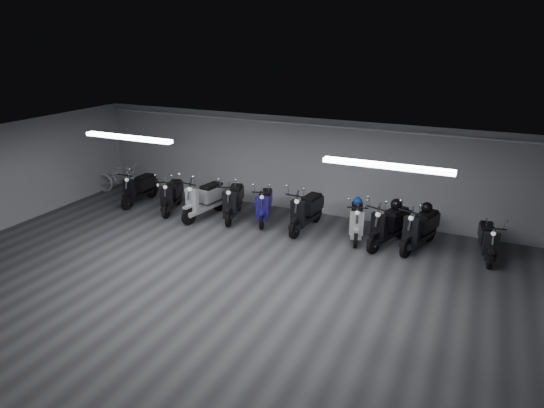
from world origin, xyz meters
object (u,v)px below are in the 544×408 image
at_px(scooter_2, 204,193).
at_px(scooter_3, 233,195).
at_px(bicycle, 120,176).
at_px(scooter_6, 357,215).
at_px(scooter_9, 489,235).
at_px(helmet_0, 427,207).
at_px(scooter_1, 171,190).
at_px(helmet_2, 396,204).
at_px(scooter_4, 264,199).
at_px(scooter_7, 389,219).
at_px(scooter_0, 139,183).
at_px(scooter_5, 306,205).
at_px(scooter_8, 421,222).
at_px(helmet_1, 358,201).

xyz_separation_m(scooter_2, scooter_3, (0.79, 0.29, -0.04)).
height_order(scooter_2, bicycle, scooter_2).
distance_m(scooter_3, scooter_6, 3.57).
distance_m(scooter_9, helmet_0, 1.52).
xyz_separation_m(scooter_1, helmet_2, (6.47, 0.46, 0.37)).
distance_m(scooter_4, scooter_7, 3.52).
xyz_separation_m(scooter_4, helmet_2, (3.61, 0.06, 0.38)).
relative_size(scooter_9, helmet_0, 5.91).
bearing_deg(helmet_0, scooter_2, -174.17).
bearing_deg(scooter_2, scooter_3, 29.22).
bearing_deg(scooter_0, scooter_2, -5.31).
bearing_deg(scooter_1, bicycle, 147.58).
xyz_separation_m(scooter_4, helmet_0, (4.33, 0.16, 0.37)).
height_order(scooter_9, helmet_2, scooter_9).
height_order(scooter_3, scooter_6, scooter_3).
relative_size(scooter_4, scooter_6, 1.00).
relative_size(scooter_7, helmet_2, 6.69).
relative_size(scooter_1, scooter_4, 1.02).
xyz_separation_m(scooter_3, scooter_7, (4.42, -0.03, 0.02)).
xyz_separation_m(scooter_2, bicycle, (-3.70, 0.69, -0.13)).
bearing_deg(scooter_0, scooter_1, -6.65).
bearing_deg(scooter_2, bicycle, 178.68).
distance_m(scooter_2, scooter_5, 3.01).
bearing_deg(scooter_2, scooter_9, 13.08).
relative_size(scooter_3, scooter_7, 0.97).
xyz_separation_m(scooter_7, helmet_2, (0.09, 0.25, 0.31)).
bearing_deg(scooter_9, scooter_1, 174.34).
xyz_separation_m(scooter_1, bicycle, (-2.53, 0.64, -0.05)).
relative_size(scooter_3, scooter_8, 0.97).
height_order(scooter_1, scooter_6, scooter_1).
xyz_separation_m(scooter_8, helmet_1, (-1.64, 0.25, 0.21)).
distance_m(scooter_8, helmet_0, 0.41).
xyz_separation_m(scooter_7, scooter_8, (0.73, 0.11, -0.00)).
bearing_deg(scooter_6, scooter_3, 167.02).
height_order(scooter_1, bicycle, scooter_1).
distance_m(scooter_6, scooter_7, 0.86).
distance_m(scooter_5, scooter_9, 4.49).
xyz_separation_m(scooter_3, scooter_9, (6.69, 0.21, -0.09)).
bearing_deg(helmet_2, helmet_1, 173.96).
height_order(scooter_6, helmet_1, scooter_6).
distance_m(scooter_4, scooter_6, 2.67).
distance_m(scooter_0, scooter_8, 8.43).
distance_m(scooter_2, scooter_9, 7.49).
relative_size(bicycle, helmet_2, 6.56).
height_order(scooter_1, scooter_3, scooter_3).
bearing_deg(bicycle, helmet_0, -96.40).
bearing_deg(scooter_9, helmet_0, 166.68).
xyz_separation_m(scooter_2, helmet_2, (5.30, 0.51, 0.29)).
xyz_separation_m(scooter_5, helmet_0, (3.03, 0.28, 0.30)).
height_order(scooter_8, helmet_1, scooter_8).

